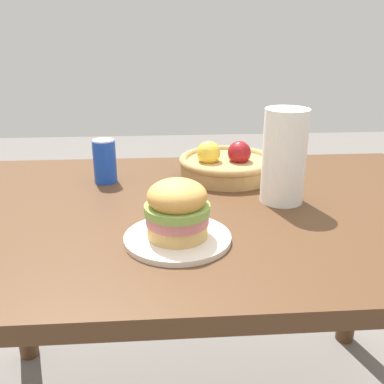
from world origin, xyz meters
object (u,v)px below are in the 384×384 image
at_px(sandwich, 177,209).
at_px(paper_towel_roll, 284,156).
at_px(soda_can, 105,161).
at_px(fruit_basket, 226,164).
at_px(plate, 178,238).

distance_m(sandwich, paper_towel_roll, 0.35).
height_order(soda_can, fruit_basket, soda_can).
xyz_separation_m(sandwich, soda_can, (-0.19, 0.39, -0.01)).
bearing_deg(soda_can, plate, -63.86).
relative_size(sandwich, fruit_basket, 0.47).
bearing_deg(plate, fruit_basket, 68.43).
bearing_deg(fruit_basket, paper_towel_roll, -61.89).
distance_m(sandwich, fruit_basket, 0.45).
height_order(fruit_basket, paper_towel_roll, paper_towel_roll).
height_order(plate, sandwich, sandwich).
distance_m(soda_can, fruit_basket, 0.36).
height_order(sandwich, paper_towel_roll, paper_towel_roll).
bearing_deg(fruit_basket, soda_can, -176.18).
relative_size(plate, sandwich, 1.66).
xyz_separation_m(soda_can, paper_towel_roll, (0.47, -0.19, 0.06)).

